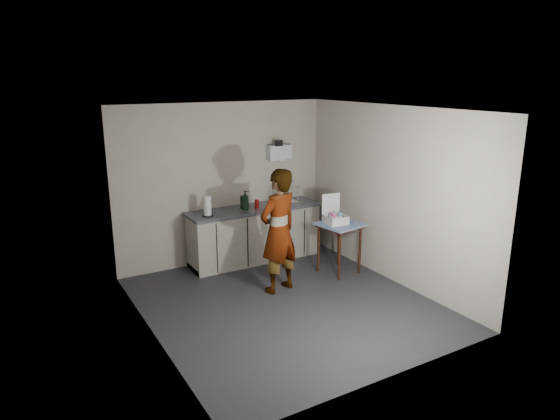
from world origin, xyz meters
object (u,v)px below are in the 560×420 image
soda_can (257,204)px  dark_bottle (242,202)px  bakery_box (335,217)px  kitchen_counter (254,235)px  side_table (340,230)px  standing_man (279,231)px  dish_rack (283,199)px  soap_bottle (245,200)px  paper_towel (207,207)px

soda_can → dark_bottle: 0.24m
dark_bottle → bakery_box: size_ratio=0.49×
kitchen_counter → side_table: (0.89, -1.15, 0.27)m
kitchen_counter → standing_man: 1.37m
side_table → dish_rack: (-0.31, 1.18, 0.28)m
soda_can → dish_rack: (0.55, 0.08, 0.00)m
kitchen_counter → standing_man: (-0.26, -1.26, 0.46)m
soap_bottle → dish_rack: 0.77m
soap_bottle → paper_towel: (-0.67, -0.05, -0.01)m
soda_can → dish_rack: 0.56m
soap_bottle → dark_bottle: size_ratio=1.46×
kitchen_counter → soap_bottle: bearing=-165.0°
side_table → dish_rack: 1.25m
paper_towel → dark_bottle: bearing=11.9°
standing_man → side_table: bearing=170.6°
dish_rack → side_table: bearing=-75.1°
dish_rack → standing_man: bearing=-123.1°
soap_bottle → dish_rack: size_ratio=0.73×
dish_rack → soda_can: bearing=-171.7°
paper_towel → standing_man: bearing=-63.0°
soap_bottle → dish_rack: (0.76, 0.08, -0.09)m
standing_man → dish_rack: standing_man is taller
kitchen_counter → dark_bottle: size_ratio=10.49×
side_table → dark_bottle: bearing=123.2°
kitchen_counter → side_table: size_ratio=2.81×
soda_can → bakery_box: 1.32m
side_table → dish_rack: size_ratio=1.87×
paper_towel → bakery_box: 1.96m
side_table → soap_bottle: bearing=125.1°
standing_man → bakery_box: standing_man is taller
kitchen_counter → standing_man: bearing=-101.9°
standing_man → paper_towel: size_ratio=5.72×
bakery_box → paper_towel: bearing=155.7°
side_table → kitchen_counter: bearing=118.5°
standing_man → paper_towel: 1.31m
side_table → bakery_box: size_ratio=1.83×
standing_man → paper_towel: standing_man is taller
dish_rack → bakery_box: bakery_box is taller
kitchen_counter → paper_towel: 1.07m
soda_can → bakery_box: bearing=-52.3°
paper_towel → bakery_box: (1.69, -0.99, -0.16)m
dish_rack → bakery_box: size_ratio=0.98×
kitchen_counter → soap_bottle: size_ratio=7.20×
paper_towel → dish_rack: 1.44m
dark_bottle → paper_towel: paper_towel is taller
side_table → bakery_box: bakery_box is taller
kitchen_counter → standing_man: size_ratio=1.26×
standing_man → soap_bottle: (0.08, 1.21, 0.18)m
standing_man → paper_towel: bearing=-77.9°
soap_bottle → dark_bottle: 0.10m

